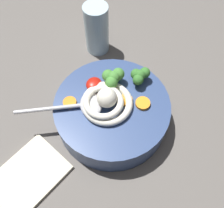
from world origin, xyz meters
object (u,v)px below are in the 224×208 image
object	(u,v)px
soup_bowl	(112,112)
drinking_glass	(97,29)
folded_napkin	(24,180)
soup_spoon	(84,105)
noodle_pile	(106,101)

from	to	relation	value
soup_bowl	drinking_glass	bearing A→B (deg)	-146.62
folded_napkin	drinking_glass	bearing A→B (deg)	-177.28
soup_bowl	soup_spoon	bearing A→B (deg)	-59.28
noodle_pile	soup_spoon	size ratio (longest dim) A/B	0.69
soup_spoon	folded_napkin	world-z (taller)	soup_spoon
noodle_pile	drinking_glass	xyz separation A→B (cm)	(-19.15, -11.17, -1.51)
soup_bowl	folded_napkin	distance (cm)	22.19
noodle_pile	folded_napkin	world-z (taller)	noodle_pile
soup_spoon	soup_bowl	bearing A→B (deg)	180.00
soup_bowl	noodle_pile	world-z (taller)	noodle_pile
soup_bowl	soup_spoon	size ratio (longest dim) A/B	1.45
soup_bowl	drinking_glass	size ratio (longest dim) A/B	1.84
soup_spoon	drinking_glass	world-z (taller)	drinking_glass
soup_spoon	folded_napkin	xyz separation A→B (cm)	(16.55, -5.56, -6.98)
soup_bowl	noodle_pile	size ratio (longest dim) A/B	2.10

